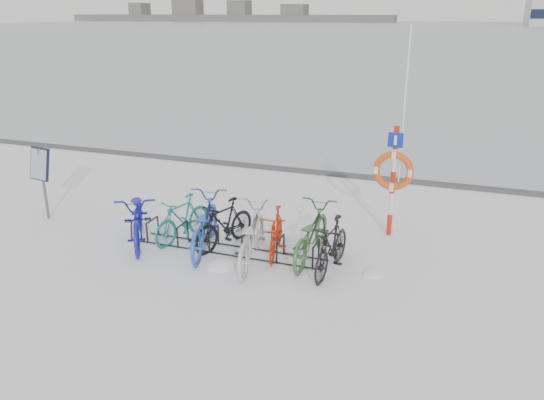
{
  "coord_description": "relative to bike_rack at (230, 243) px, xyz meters",
  "views": [
    {
      "loc": [
        4.11,
        -8.97,
        4.59
      ],
      "look_at": [
        0.69,
        0.6,
        0.99
      ],
      "focal_mm": 35.0,
      "sensor_mm": 36.0,
      "label": 1
    }
  ],
  "objects": [
    {
      "name": "quay_edge",
      "position": [
        0.0,
        5.9,
        -0.13
      ],
      "size": [
        400.0,
        0.25,
        0.1
      ],
      "primitive_type": "cube",
      "color": "#3F3F42",
      "rests_on": "ground"
    },
    {
      "name": "info_board",
      "position": [
        -4.8,
        0.21,
        1.06
      ],
      "size": [
        0.6,
        0.31,
        1.71
      ],
      "rotation": [
        0.0,
        0.0,
        -0.17
      ],
      "color": "#595B5E",
      "rests_on": "ground"
    },
    {
      "name": "ice_sheet",
      "position": [
        0.0,
        155.0,
        -0.17
      ],
      "size": [
        400.0,
        298.0,
        0.02
      ],
      "primitive_type": "cube",
      "color": "#9BA9AF",
      "rests_on": "ground"
    },
    {
      "name": "bike_5",
      "position": [
        0.91,
        0.24,
        0.29
      ],
      "size": [
        0.73,
        1.64,
        0.95
      ],
      "primitive_type": "imported",
      "rotation": [
        0.0,
        0.0,
        0.19
      ],
      "color": "#B52207",
      "rests_on": "ground"
    },
    {
      "name": "bike_4",
      "position": [
        0.58,
        -0.31,
        0.4
      ],
      "size": [
        1.14,
        2.3,
        1.15
      ],
      "primitive_type": "imported",
      "rotation": [
        0.0,
        0.0,
        3.32
      ],
      "color": "#B0B5B9",
      "rests_on": "ground"
    },
    {
      "name": "bike_7",
      "position": [
        2.13,
        -0.14,
        0.34
      ],
      "size": [
        0.66,
        1.78,
        1.04
      ],
      "primitive_type": "imported",
      "rotation": [
        0.0,
        0.0,
        -0.1
      ],
      "color": "black",
      "rests_on": "ground"
    },
    {
      "name": "ground",
      "position": [
        0.0,
        0.0,
        -0.18
      ],
      "size": [
        900.0,
        900.0,
        0.0
      ],
      "primitive_type": "plane",
      "color": "white",
      "rests_on": "ground"
    },
    {
      "name": "snow_drifts",
      "position": [
        0.47,
        -0.08,
        -0.18
      ],
      "size": [
        4.23,
        1.63,
        0.21
      ],
      "color": "white",
      "rests_on": "ground"
    },
    {
      "name": "bike_1",
      "position": [
        -1.21,
        0.24,
        0.31
      ],
      "size": [
        0.85,
        1.7,
        0.99
      ],
      "primitive_type": "imported",
      "rotation": [
        0.0,
        0.0,
        -0.25
      ],
      "color": "#1A7372",
      "rests_on": "ground"
    },
    {
      "name": "bike_6",
      "position": [
        1.61,
        0.27,
        0.37
      ],
      "size": [
        0.78,
        2.1,
        1.09
      ],
      "primitive_type": "imported",
      "rotation": [
        0.0,
        0.0,
        3.12
      ],
      "color": "#376132",
      "rests_on": "ground"
    },
    {
      "name": "bike_rack",
      "position": [
        0.0,
        0.0,
        0.0
      ],
      "size": [
        4.0,
        0.48,
        0.46
      ],
      "color": "black",
      "rests_on": "ground"
    },
    {
      "name": "bike_0",
      "position": [
        -2.01,
        -0.18,
        0.41
      ],
      "size": [
        1.84,
        2.33,
        1.18
      ],
      "primitive_type": "imported",
      "rotation": [
        0.0,
        0.0,
        0.55
      ],
      "color": "#161A9A",
      "rests_on": "ground"
    },
    {
      "name": "shoreline",
      "position": [
        -122.02,
        260.0,
        2.61
      ],
      "size": [
        180.0,
        12.0,
        9.5
      ],
      "color": "#494949",
      "rests_on": "ground"
    },
    {
      "name": "bike_3",
      "position": [
        -0.22,
        0.23,
        0.33
      ],
      "size": [
        1.0,
        1.76,
        1.02
      ],
      "primitive_type": "imported",
      "rotation": [
        0.0,
        0.0,
        -0.33
      ],
      "color": "black",
      "rests_on": "ground"
    },
    {
      "name": "bike_2",
      "position": [
        -0.55,
        -0.06,
        0.39
      ],
      "size": [
        1.27,
        2.31,
        1.15
      ],
      "primitive_type": "imported",
      "rotation": [
        0.0,
        0.0,
        3.39
      ],
      "color": "#2B50AF",
      "rests_on": "ground"
    },
    {
      "name": "lifebuoy_station",
      "position": [
        2.93,
        1.88,
        1.29
      ],
      "size": [
        0.84,
        0.23,
        4.37
      ],
      "color": "red",
      "rests_on": "ground"
    }
  ]
}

